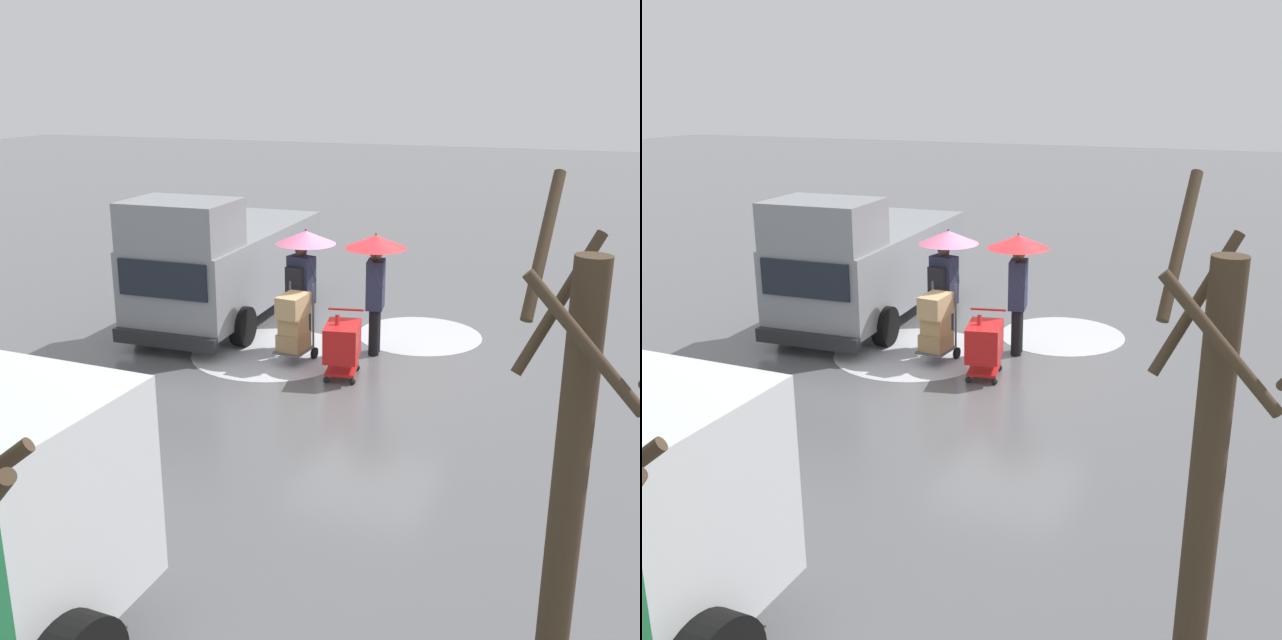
{
  "view_description": "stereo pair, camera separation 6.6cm",
  "coord_description": "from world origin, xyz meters",
  "views": [
    {
      "loc": [
        -3.77,
        11.72,
        4.52
      ],
      "look_at": [
        0.3,
        1.42,
        1.05
      ],
      "focal_mm": 42.66,
      "sensor_mm": 36.0,
      "label": 1
    },
    {
      "loc": [
        -3.83,
        11.7,
        4.52
      ],
      "look_at": [
        0.3,
        1.42,
        1.05
      ],
      "focal_mm": 42.66,
      "sensor_mm": 36.0,
      "label": 2
    }
  ],
  "objects": [
    {
      "name": "pedestrian_pink_side",
      "position": [
        -0.07,
        -0.19,
        1.58
      ],
      "size": [
        1.04,
        1.04,
        2.15
      ],
      "color": "black",
      "rests_on": "ground"
    },
    {
      "name": "hand_dolly_boxes",
      "position": [
        1.07,
        0.67,
        0.69
      ],
      "size": [
        0.57,
        0.74,
        1.32
      ],
      "color": "#515156",
      "rests_on": "ground"
    },
    {
      "name": "bare_tree_near",
      "position": [
        -3.68,
        6.76,
        1.95
      ],
      "size": [
        1.09,
        1.08,
        3.98
      ],
      "color": "#423323",
      "rests_on": "ground"
    },
    {
      "name": "slush_patch_under_van",
      "position": [
        1.63,
        0.43,
        0.0
      ],
      "size": [
        2.74,
        2.74,
        0.01
      ],
      "primitive_type": "cylinder",
      "color": "silver",
      "rests_on": "ground"
    },
    {
      "name": "cargo_van_parked_right",
      "position": [
        3.29,
        -1.09,
        1.18
      ],
      "size": [
        2.36,
        5.42,
        2.6
      ],
      "color": "gray",
      "rests_on": "ground"
    },
    {
      "name": "slush_patch_near_cluster",
      "position": [
        -0.55,
        -1.48,
        0.0
      ],
      "size": [
        2.31,
        2.31,
        0.01
      ],
      "primitive_type": "cylinder",
      "color": "silver",
      "rests_on": "ground"
    },
    {
      "name": "ground_plane",
      "position": [
        0.0,
        0.0,
        0.0
      ],
      "size": [
        90.0,
        90.0,
        0.0
      ],
      "primitive_type": "plane",
      "color": "#5B5B5E"
    },
    {
      "name": "shopping_cart_vendor",
      "position": [
        0.09,
        1.01,
        0.57
      ],
      "size": [
        0.71,
        0.91,
        1.04
      ],
      "color": "red",
      "rests_on": "ground"
    },
    {
      "name": "pedestrian_black_side",
      "position": [
        1.19,
        -0.05,
        1.57
      ],
      "size": [
        1.04,
        1.04,
        2.15
      ],
      "color": "black",
      "rests_on": "ground"
    }
  ]
}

